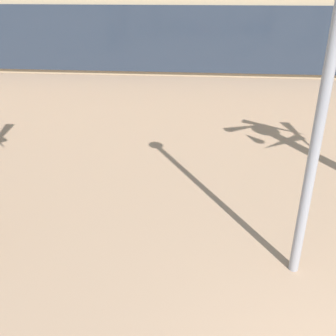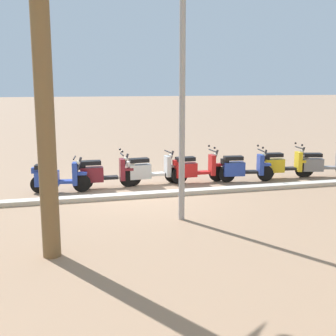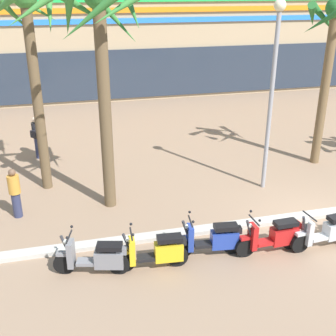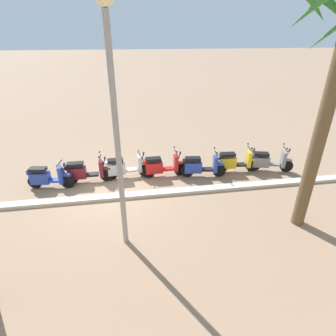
# 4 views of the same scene
# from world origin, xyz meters

# --- Properties ---
(ground_plane) EXTENTS (200.00, 200.00, 0.00)m
(ground_plane) POSITION_xyz_m (0.00, 0.00, 0.00)
(ground_plane) COLOR #93755B
(curb_strip) EXTENTS (60.00, 0.36, 0.12)m
(curb_strip) POSITION_xyz_m (0.00, 0.52, 0.06)
(curb_strip) COLOR #BCB7AD
(curb_strip) RESTS_ON ground
(scooter_grey_mid_rear) EXTENTS (1.78, 0.74, 1.17)m
(scooter_grey_mid_rear) POSITION_xyz_m (-6.46, -0.64, 0.45)
(scooter_grey_mid_rear) COLOR black
(scooter_grey_mid_rear) RESTS_ON ground
(scooter_yellow_far_back) EXTENTS (1.81, 0.56, 1.17)m
(scooter_yellow_far_back) POSITION_xyz_m (-5.03, -0.77, 0.46)
(scooter_yellow_far_back) COLOR black
(scooter_yellow_far_back) RESTS_ON ground
(scooter_blue_second_in_line) EXTENTS (1.80, 0.59, 1.17)m
(scooter_blue_second_in_line) POSITION_xyz_m (-3.53, -0.58, 0.46)
(scooter_blue_second_in_line) COLOR black
(scooter_blue_second_in_line) RESTS_ON ground
(scooter_red_last_in_row) EXTENTS (1.81, 0.56, 1.17)m
(scooter_red_last_in_row) POSITION_xyz_m (-1.99, -0.83, 0.46)
(scooter_red_last_in_row) COLOR black
(scooter_red_last_in_row) RESTS_ON ground
(scooter_silver_mid_front) EXTENTS (1.85, 0.56, 1.04)m
(scooter_silver_mid_front) POSITION_xyz_m (-0.52, -0.95, 0.46)
(scooter_silver_mid_front) COLOR black
(scooter_silver_mid_front) RESTS_ON ground
(palm_tree_by_mall_entrance) EXTENTS (2.63, 2.69, 6.53)m
(palm_tree_by_mall_entrance) POSITION_xyz_m (-5.70, 2.76, 4.86)
(palm_tree_by_mall_entrance) COLOR brown
(palm_tree_by_mall_entrance) RESTS_ON ground
(palm_tree_far_corner) EXTENTS (2.23, 2.29, 6.02)m
(palm_tree_far_corner) POSITION_xyz_m (2.41, 4.34, 4.47)
(palm_tree_far_corner) COLOR brown
(palm_tree_far_corner) RESTS_ON ground
(palm_tree_mid_walkway) EXTENTS (2.22, 2.24, 6.43)m
(palm_tree_mid_walkway) POSITION_xyz_m (-7.64, 4.58, 4.76)
(palm_tree_mid_walkway) COLOR brown
(palm_tree_mid_walkway) RESTS_ON ground
(pedestrian_window_shopping) EXTENTS (0.34, 0.34, 1.54)m
(pedestrian_window_shopping) POSITION_xyz_m (-8.48, 2.71, 0.80)
(pedestrian_window_shopping) COLOR #2D3351
(pedestrian_window_shopping) RESTS_ON ground
(pedestrian_strolling_near_curb) EXTENTS (0.40, 0.44, 1.69)m
(pedestrian_strolling_near_curb) POSITION_xyz_m (-7.97, 7.47, 0.90)
(pedestrian_strolling_near_curb) COLOR #2D3351
(pedestrian_strolling_near_curb) RESTS_ON ground
(street_lamp) EXTENTS (0.36, 0.36, 6.00)m
(street_lamp) POSITION_xyz_m (-0.51, 2.79, 3.71)
(street_lamp) COLOR #939399
(street_lamp) RESTS_ON ground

